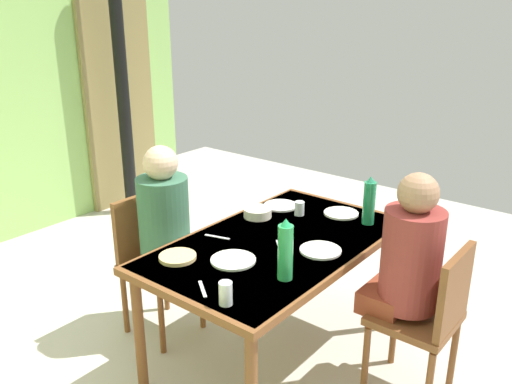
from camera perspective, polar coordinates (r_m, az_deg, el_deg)
name	(u,v)px	position (r m, az deg, el deg)	size (l,w,h in m)	color
ground_plane	(224,382)	(3.14, -3.42, -19.53)	(7.23, 7.23, 0.00)	beige
door_wooden	(120,107)	(5.54, -14.32, 8.82)	(0.80, 0.05, 2.00)	olive
stove_pipe_column	(122,82)	(5.19, -14.11, 11.26)	(0.12, 0.12, 2.56)	black
dining_table	(277,253)	(2.96, 2.28, -6.48)	(1.51, 0.89, 0.75)	brown
chair_near_diner	(429,315)	(2.89, 17.97, -12.34)	(0.40, 0.40, 0.87)	brown
chair_far_diner	(153,256)	(3.39, -10.91, -6.69)	(0.40, 0.40, 0.87)	brown
person_near_diner	(409,256)	(2.79, 15.97, -6.60)	(0.30, 0.37, 0.77)	brown
person_far_diner	(165,219)	(3.18, -9.63, -2.82)	(0.30, 0.37, 0.77)	#3E6D51
water_bottle_green_near	(369,202)	(3.16, 11.98, -1.01)	(0.07, 0.07, 0.29)	#1E8650
water_bottle_green_far	(285,251)	(2.49, 3.15, -6.27)	(0.07, 0.07, 0.30)	green
serving_bowl_center	(258,213)	(3.23, 0.17, -2.21)	(0.17, 0.17, 0.06)	#EEE6CD
dinner_plate_near_left	(281,206)	(3.41, 2.64, -1.45)	(0.21, 0.21, 0.01)	white
dinner_plate_near_right	(341,213)	(3.32, 9.06, -2.25)	(0.21, 0.21, 0.01)	white
dinner_plate_far_center	(320,250)	(2.83, 6.89, -6.18)	(0.22, 0.22, 0.01)	white
dinner_plate_far_side	(233,260)	(2.71, -2.45, -7.26)	(0.23, 0.23, 0.01)	white
drinking_glass_by_near_diner	(226,293)	(2.33, -3.26, -10.74)	(0.06, 0.06, 0.11)	silver
drinking_glass_by_far_diner	(299,208)	(3.26, 4.65, -1.75)	(0.06, 0.06, 0.09)	silver
bread_plate_sliced	(178,257)	(2.75, -8.36, -6.87)	(0.19, 0.19, 0.02)	#DBB77A
cutlery_knife_near	(202,289)	(2.47, -5.73, -10.25)	(0.15, 0.02, 0.00)	silver
cutlery_fork_near	(279,246)	(2.86, 2.47, -5.79)	(0.15, 0.02, 0.00)	silver
cutlery_knife_far	(217,237)	(2.97, -4.17, -4.80)	(0.15, 0.02, 0.00)	silver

